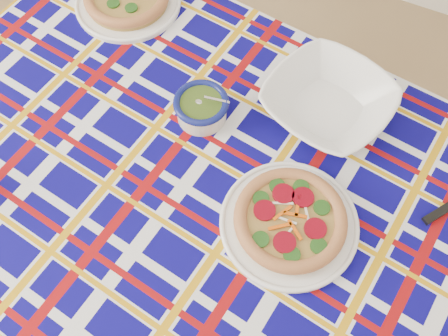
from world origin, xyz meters
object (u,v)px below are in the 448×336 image
at_px(main_focaccia_plate, 290,220).
at_px(dining_table, 222,201).
at_px(pesto_bowl, 201,107).
at_px(serving_bowl, 328,102).

bearing_deg(main_focaccia_plate, dining_table, 173.70).
xyz_separation_m(pesto_bowl, serving_bowl, (0.24, 0.13, -0.00)).
relative_size(dining_table, main_focaccia_plate, 5.54).
bearing_deg(pesto_bowl, serving_bowl, 28.78).
distance_m(dining_table, serving_bowl, 0.31).
bearing_deg(dining_table, main_focaccia_plate, 1.23).
relative_size(pesto_bowl, serving_bowl, 0.45).
bearing_deg(dining_table, serving_bowl, 72.73).
xyz_separation_m(main_focaccia_plate, pesto_bowl, (-0.26, 0.15, 0.01)).
bearing_deg(serving_bowl, dining_table, -114.80).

